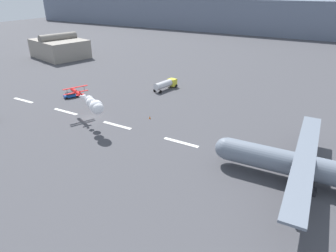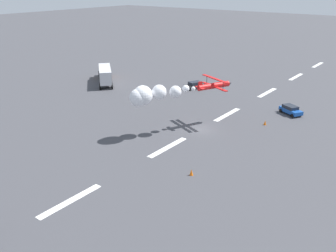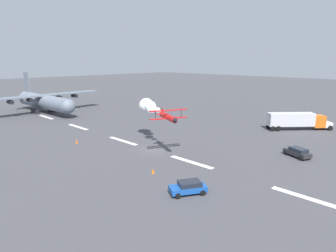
{
  "view_description": "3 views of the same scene",
  "coord_description": "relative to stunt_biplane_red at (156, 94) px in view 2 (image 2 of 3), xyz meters",
  "views": [
    {
      "loc": [
        50.26,
        -49.0,
        29.73
      ],
      "look_at": [
        22.27,
        0.0,
        3.05
      ],
      "focal_mm": 31.86,
      "sensor_mm": 36.0,
      "label": 1
    },
    {
      "loc": [
        46.04,
        28.55,
        21.65
      ],
      "look_at": [
        11.39,
        2.25,
        4.62
      ],
      "focal_mm": 39.98,
      "sensor_mm": 36.0,
      "label": 2
    },
    {
      "loc": [
        -36.18,
        32.83,
        15.12
      ],
      "look_at": [
        -3.47,
        -0.08,
        4.76
      ],
      "focal_mm": 32.08,
      "sensor_mm": 36.0,
      "label": 3
    }
  ],
  "objects": [
    {
      "name": "runway_stripe_2",
      "position": [
        -31.09,
        4.28,
        -6.28
      ],
      "size": [
        8.0,
        0.9,
        0.01
      ],
      "primitive_type": "cube",
      "color": "white",
      "rests_on": "ground"
    },
    {
      "name": "followme_car_yellow",
      "position": [
        -24.5,
        -9.36,
        -5.47
      ],
      "size": [
        4.66,
        3.31,
        1.52
      ],
      "color": "#262628",
      "rests_on": "ground"
    },
    {
      "name": "traffic_cone_far",
      "position": [
        7.42,
        11.3,
        -5.91
      ],
      "size": [
        0.44,
        0.44,
        0.75
      ],
      "primitive_type": "cone",
      "color": "orange",
      "rests_on": "ground"
    },
    {
      "name": "ground_plane",
      "position": [
        -5.68,
        4.28,
        -6.29
      ],
      "size": [
        440.0,
        440.0,
        0.0
      ],
      "primitive_type": "plane",
      "color": "#424247",
      "rests_on": "ground"
    },
    {
      "name": "stunt_biplane_red",
      "position": [
        0.0,
        0.0,
        0.0
      ],
      "size": [
        16.32,
        9.69,
        2.94
      ],
      "color": "red"
    },
    {
      "name": "airport_staff_sedan",
      "position": [
        -21.0,
        12.8,
        -5.47
      ],
      "size": [
        3.64,
        4.55,
        1.52
      ],
      "color": "#194CA5",
      "rests_on": "ground"
    },
    {
      "name": "runway_stripe_4",
      "position": [
        2.79,
        4.28,
        -6.28
      ],
      "size": [
        8.0,
        0.9,
        0.01
      ],
      "primitive_type": "cube",
      "color": "white",
      "rests_on": "ground"
    },
    {
      "name": "runway_stripe_0",
      "position": [
        -64.96,
        4.28,
        -6.28
      ],
      "size": [
        8.0,
        0.9,
        0.01
      ],
      "primitive_type": "cube",
      "color": "white",
      "rests_on": "ground"
    },
    {
      "name": "runway_stripe_3",
      "position": [
        -14.15,
        4.28,
        -6.28
      ],
      "size": [
        8.0,
        0.9,
        0.01
      ],
      "primitive_type": "cube",
      "color": "white",
      "rests_on": "ground"
    },
    {
      "name": "semi_truck_orange",
      "position": [
        -16.66,
        -28.24,
        -4.17
      ],
      "size": [
        11.35,
        12.11,
        3.7
      ],
      "color": "silver",
      "rests_on": "ground"
    },
    {
      "name": "runway_stripe_1",
      "position": [
        -48.02,
        4.28,
        -6.28
      ],
      "size": [
        8.0,
        0.9,
        0.01
      ],
      "primitive_type": "cube",
      "color": "white",
      "rests_on": "ground"
    },
    {
      "name": "runway_stripe_5",
      "position": [
        19.73,
        4.28,
        -6.28
      ],
      "size": [
        8.0,
        0.9,
        0.01
      ],
      "primitive_type": "cube",
      "color": "white",
      "rests_on": "ground"
    },
    {
      "name": "traffic_cone_near",
      "position": [
        -13.49,
        11.45,
        -5.91
      ],
      "size": [
        0.44,
        0.44,
        0.75
      ],
      "primitive_type": "cone",
      "color": "orange",
      "rests_on": "ground"
    }
  ]
}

